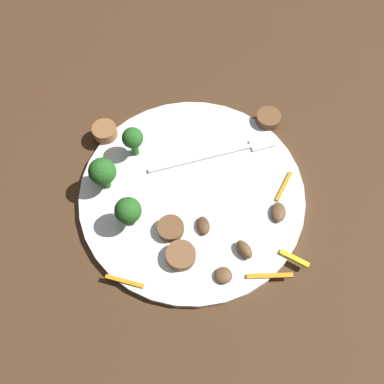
# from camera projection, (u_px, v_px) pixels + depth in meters

# --- Properties ---
(ground_plane) EXTENTS (1.40, 1.40, 0.00)m
(ground_plane) POSITION_uv_depth(u_px,v_px,m) (192.00, 196.00, 0.56)
(ground_plane) COLOR #422B19
(plate) EXTENTS (0.30, 0.30, 0.01)m
(plate) POSITION_uv_depth(u_px,v_px,m) (192.00, 194.00, 0.56)
(plate) COLOR white
(plate) RESTS_ON ground_plane
(fork) EXTENTS (0.18, 0.05, 0.00)m
(fork) POSITION_uv_depth(u_px,v_px,m) (222.00, 153.00, 0.58)
(fork) COLOR silver
(fork) RESTS_ON plate
(broccoli_floret_0) EXTENTS (0.03, 0.03, 0.05)m
(broccoli_floret_0) POSITION_uv_depth(u_px,v_px,m) (133.00, 139.00, 0.55)
(broccoli_floret_0) COLOR #296420
(broccoli_floret_0) RESTS_ON plate
(broccoli_floret_1) EXTENTS (0.04, 0.04, 0.05)m
(broccoli_floret_1) POSITION_uv_depth(u_px,v_px,m) (103.00, 172.00, 0.53)
(broccoli_floret_1) COLOR #296420
(broccoli_floret_1) RESTS_ON plate
(broccoli_floret_2) EXTENTS (0.03, 0.03, 0.05)m
(broccoli_floret_2) POSITION_uv_depth(u_px,v_px,m) (128.00, 211.00, 0.50)
(broccoli_floret_2) COLOR #296420
(broccoli_floret_2) RESTS_ON plate
(sausage_slice_0) EXTENTS (0.04, 0.04, 0.01)m
(sausage_slice_0) POSITION_uv_depth(u_px,v_px,m) (181.00, 255.00, 0.51)
(sausage_slice_0) COLOR brown
(sausage_slice_0) RESTS_ON plate
(sausage_slice_1) EXTENTS (0.04, 0.04, 0.01)m
(sausage_slice_1) POSITION_uv_depth(u_px,v_px,m) (268.00, 118.00, 0.60)
(sausage_slice_1) COLOR brown
(sausage_slice_1) RESTS_ON plate
(sausage_slice_2) EXTENTS (0.05, 0.05, 0.02)m
(sausage_slice_2) POSITION_uv_depth(u_px,v_px,m) (105.00, 131.00, 0.59)
(sausage_slice_2) COLOR brown
(sausage_slice_2) RESTS_ON plate
(sausage_slice_3) EXTENTS (0.05, 0.05, 0.01)m
(sausage_slice_3) POSITION_uv_depth(u_px,v_px,m) (171.00, 228.00, 0.52)
(sausage_slice_3) COLOR brown
(sausage_slice_3) RESTS_ON plate
(mushroom_0) EXTENTS (0.03, 0.03, 0.01)m
(mushroom_0) POSITION_uv_depth(u_px,v_px,m) (244.00, 249.00, 0.51)
(mushroom_0) COLOR brown
(mushroom_0) RESTS_ON plate
(mushroom_1) EXTENTS (0.02, 0.03, 0.01)m
(mushroom_1) POSITION_uv_depth(u_px,v_px,m) (203.00, 226.00, 0.53)
(mushroom_1) COLOR #4C331E
(mushroom_1) RESTS_ON plate
(mushroom_2) EXTENTS (0.02, 0.03, 0.01)m
(mushroom_2) POSITION_uv_depth(u_px,v_px,m) (278.00, 212.00, 0.54)
(mushroom_2) COLOR brown
(mushroom_2) RESTS_ON plate
(mushroom_3) EXTENTS (0.03, 0.03, 0.01)m
(mushroom_3) POSITION_uv_depth(u_px,v_px,m) (223.00, 275.00, 0.50)
(mushroom_3) COLOR brown
(mushroom_3) RESTS_ON plate
(pepper_strip_0) EXTENTS (0.03, 0.03, 0.00)m
(pepper_strip_0) POSITION_uv_depth(u_px,v_px,m) (294.00, 258.00, 0.51)
(pepper_strip_0) COLOR yellow
(pepper_strip_0) RESTS_ON plate
(pepper_strip_1) EXTENTS (0.05, 0.02, 0.00)m
(pepper_strip_1) POSITION_uv_depth(u_px,v_px,m) (125.00, 281.00, 0.50)
(pepper_strip_1) COLOR orange
(pepper_strip_1) RESTS_ON plate
(pepper_strip_2) EXTENTS (0.03, 0.04, 0.00)m
(pepper_strip_2) POSITION_uv_depth(u_px,v_px,m) (284.00, 186.00, 0.56)
(pepper_strip_2) COLOR orange
(pepper_strip_2) RESTS_ON plate
(pepper_strip_3) EXTENTS (0.06, 0.01, 0.00)m
(pepper_strip_3) POSITION_uv_depth(u_px,v_px,m) (270.00, 276.00, 0.50)
(pepper_strip_3) COLOR orange
(pepper_strip_3) RESTS_ON plate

